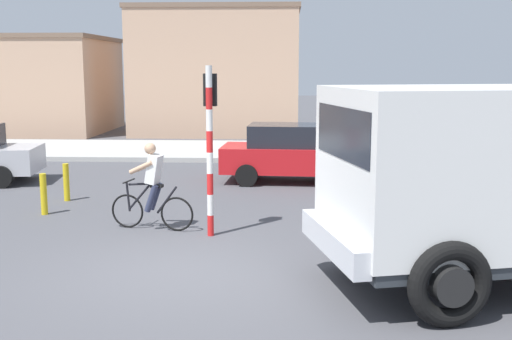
# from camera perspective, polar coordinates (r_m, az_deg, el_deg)

# --- Properties ---
(ground_plane) EXTENTS (120.00, 120.00, 0.00)m
(ground_plane) POSITION_cam_1_polar(r_m,az_deg,el_deg) (10.05, -7.25, -9.08)
(ground_plane) COLOR #4C4C51
(sidewalk_far) EXTENTS (80.00, 5.00, 0.16)m
(sidewalk_far) POSITION_cam_1_polar(r_m,az_deg,el_deg) (23.24, -1.41, 1.79)
(sidewalk_far) COLOR #ADADA8
(sidewalk_far) RESTS_ON ground
(truck_foreground) EXTENTS (5.84, 3.74, 2.90)m
(truck_foreground) POSITION_cam_1_polar(r_m,az_deg,el_deg) (9.69, 22.36, -0.24)
(truck_foreground) COLOR white
(truck_foreground) RESTS_ON ground
(cyclist) EXTENTS (1.70, 0.57, 1.72)m
(cyclist) POSITION_cam_1_polar(r_m,az_deg,el_deg) (12.34, -9.51, -1.49)
(cyclist) COLOR black
(cyclist) RESTS_ON ground
(traffic_light_pole) EXTENTS (0.24, 0.43, 3.20)m
(traffic_light_pole) POSITION_cam_1_polar(r_m,az_deg,el_deg) (11.65, -4.23, 3.95)
(traffic_light_pole) COLOR red
(traffic_light_pole) RESTS_ON ground
(car_red_near) EXTENTS (4.22, 2.34, 1.60)m
(car_red_near) POSITION_cam_1_polar(r_m,az_deg,el_deg) (17.73, 15.64, 1.44)
(car_red_near) COLOR red
(car_red_near) RESTS_ON ground
(car_far_side) EXTENTS (4.09, 2.05, 1.60)m
(car_far_side) POSITION_cam_1_polar(r_m,az_deg,el_deg) (17.31, 3.41, 1.59)
(car_far_side) COLOR red
(car_far_side) RESTS_ON ground
(bollard_near) EXTENTS (0.14, 0.14, 0.90)m
(bollard_near) POSITION_cam_1_polar(r_m,az_deg,el_deg) (14.25, -18.85, -2.10)
(bollard_near) COLOR gold
(bollard_near) RESTS_ON ground
(bollard_far) EXTENTS (0.14, 0.14, 0.90)m
(bollard_far) POSITION_cam_1_polar(r_m,az_deg,el_deg) (15.53, -16.96, -1.08)
(bollard_far) COLOR gold
(bollard_far) RESTS_ON ground
(building_corner_left) EXTENTS (7.47, 6.65, 4.61)m
(building_corner_left) POSITION_cam_1_polar(r_m,az_deg,el_deg) (32.69, -19.81, 7.38)
(building_corner_left) COLOR tan
(building_corner_left) RESTS_ON ground
(building_mid_block) EXTENTS (7.81, 5.13, 5.90)m
(building_mid_block) POSITION_cam_1_polar(r_m,az_deg,el_deg) (30.03, -3.58, 9.01)
(building_mid_block) COLOR tan
(building_mid_block) RESTS_ON ground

